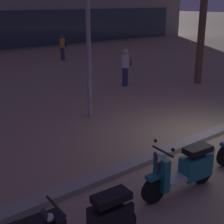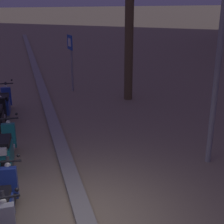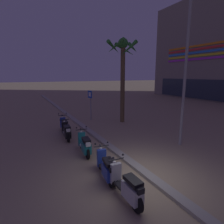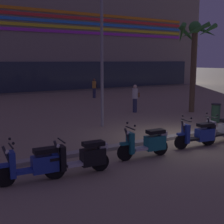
% 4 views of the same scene
% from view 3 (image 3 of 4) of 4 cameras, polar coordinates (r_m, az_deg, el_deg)
% --- Properties ---
extents(ground_plane, '(200.00, 200.00, 0.00)m').
position_cam_3_polar(ground_plane, '(7.14, 8.96, -19.26)').
color(ground_plane, '#9E896B').
extents(curb_strip, '(60.00, 0.36, 0.12)m').
position_cam_3_polar(curb_strip, '(7.24, 10.58, -18.32)').
color(curb_strip, gray).
rests_on(curb_strip, ground).
extents(scooter_blue_mid_centre, '(1.75, 0.56, 1.17)m').
position_cam_3_polar(scooter_blue_mid_centre, '(12.12, -14.49, -4.15)').
color(scooter_blue_mid_centre, black).
rests_on(scooter_blue_mid_centre, ground).
extents(scooter_black_far_back, '(1.82, 0.56, 1.04)m').
position_cam_3_polar(scooter_black_far_back, '(10.85, -13.86, -5.88)').
color(scooter_black_far_back, black).
rests_on(scooter_black_far_back, ground).
extents(scooter_teal_tail_end, '(1.84, 0.57, 1.17)m').
position_cam_3_polar(scooter_teal_tail_end, '(8.71, -8.40, -9.98)').
color(scooter_teal_tail_end, black).
rests_on(scooter_teal_tail_end, ground).
extents(scooter_blue_mid_rear, '(1.77, 0.60, 1.17)m').
position_cam_3_polar(scooter_blue_mid_rear, '(6.74, -1.76, -16.63)').
color(scooter_blue_mid_rear, black).
rests_on(scooter_blue_mid_rear, ground).
extents(scooter_silver_last_in_row, '(1.85, 0.56, 1.17)m').
position_cam_3_polar(scooter_silver_last_in_row, '(5.76, 4.54, -21.85)').
color(scooter_silver_last_in_row, black).
rests_on(scooter_silver_last_in_row, ground).
extents(crossing_sign, '(0.60, 0.17, 2.40)m').
position_cam_3_polar(crossing_sign, '(15.03, -6.66, 3.19)').
color(crossing_sign, '#939399').
rests_on(crossing_sign, ground).
extents(palm_tree_mid_walkway, '(2.32, 2.39, 6.25)m').
position_cam_3_polar(palm_tree_mid_walkway, '(14.20, 3.38, 15.46)').
color(palm_tree_mid_walkway, brown).
rests_on(palm_tree_mid_walkway, ground).
extents(street_lamp, '(0.36, 0.36, 7.56)m').
position_cam_3_polar(street_lamp, '(9.97, 22.02, 15.85)').
color(street_lamp, '#939399').
rests_on(street_lamp, ground).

